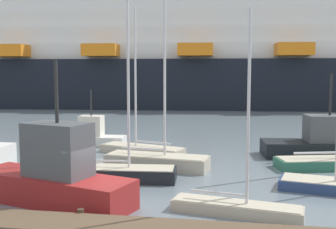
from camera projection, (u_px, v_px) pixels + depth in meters
name	position (u px, v px, depth m)	size (l,w,h in m)	color
ground_plane	(102.00, 206.00, 17.27)	(600.00, 600.00, 0.00)	slate
dock_pier	(70.00, 229.00, 13.95)	(22.89, 1.94, 0.67)	brown
sailboat_1	(142.00, 147.00, 28.40)	(6.21, 3.42, 9.94)	#BCB29E
sailboat_2	(157.00, 160.00, 24.06)	(6.21, 2.63, 9.74)	#BCB29E
sailboat_6	(236.00, 205.00, 16.21)	(5.24, 2.10, 7.97)	#BCB29E
sailboat_7	(120.00, 171.00, 21.33)	(5.87, 2.12, 10.32)	black
fishing_boat_0	(89.00, 135.00, 31.81)	(5.82, 1.85, 4.31)	white
fishing_boat_1	(54.00, 176.00, 17.45)	(7.68, 4.22, 6.07)	maroon
fishing_boat_2	(325.00, 142.00, 27.44)	(8.09, 3.47, 5.52)	black
channel_buoy_1	(89.00, 156.00, 25.82)	(0.77, 0.77, 1.60)	orange
cruise_ship	(195.00, 59.00, 69.57)	(139.82, 29.86, 24.56)	black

